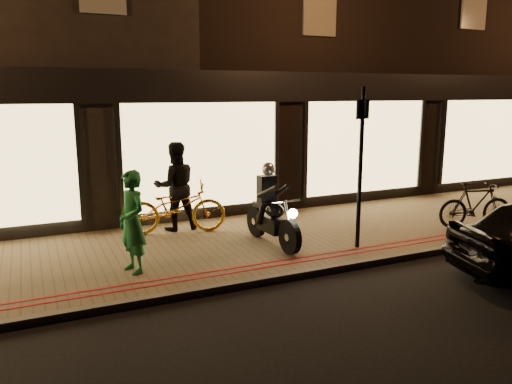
# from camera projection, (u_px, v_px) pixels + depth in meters

# --- Properties ---
(ground) EXTENTS (90.00, 90.00, 0.00)m
(ground) POSITION_uv_depth(u_px,v_px,m) (283.00, 282.00, 8.07)
(ground) COLOR black
(ground) RESTS_ON ground
(sidewalk) EXTENTS (50.00, 4.00, 0.12)m
(sidewalk) POSITION_uv_depth(u_px,v_px,m) (236.00, 245.00, 9.84)
(sidewalk) COLOR brown
(sidewalk) RESTS_ON ground
(kerb_stone) EXTENTS (50.00, 0.14, 0.12)m
(kerb_stone) POSITION_uv_depth(u_px,v_px,m) (282.00, 278.00, 8.11)
(kerb_stone) COLOR #59544C
(kerb_stone) RESTS_ON ground
(red_kerb_lines) EXTENTS (50.00, 0.26, 0.01)m
(red_kerb_lines) POSITION_uv_depth(u_px,v_px,m) (269.00, 265.00, 8.54)
(red_kerb_lines) COLOR maroon
(red_kerb_lines) RESTS_ON sidewalk
(building_row) EXTENTS (48.00, 10.11, 8.50)m
(building_row) POSITION_uv_depth(u_px,v_px,m) (148.00, 52.00, 15.25)
(building_row) COLOR black
(building_row) RESTS_ON ground
(motorcycle) EXTENTS (0.60, 1.94, 1.59)m
(motorcycle) POSITION_uv_depth(u_px,v_px,m) (271.00, 213.00, 9.60)
(motorcycle) COLOR black
(motorcycle) RESTS_ON sidewalk
(sign_post) EXTENTS (0.34, 0.13, 3.00)m
(sign_post) POSITION_uv_depth(u_px,v_px,m) (361.00, 160.00, 9.20)
(sign_post) COLOR black
(sign_post) RESTS_ON sidewalk
(bicycle_gold) EXTENTS (2.19, 1.19, 1.09)m
(bicycle_gold) POSITION_uv_depth(u_px,v_px,m) (175.00, 207.00, 10.39)
(bicycle_gold) COLOR gold
(bicycle_gold) RESTS_ON sidewalk
(bicycle_dark) EXTENTS (1.74, 0.91, 1.00)m
(bicycle_dark) POSITION_uv_depth(u_px,v_px,m) (475.00, 205.00, 10.81)
(bicycle_dark) COLOR black
(bicycle_dark) RESTS_ON sidewalk
(person_green) EXTENTS (0.57, 0.71, 1.69)m
(person_green) POSITION_uv_depth(u_px,v_px,m) (132.00, 222.00, 8.06)
(person_green) COLOR #217E3D
(person_green) RESTS_ON sidewalk
(person_dark) EXTENTS (0.96, 0.76, 1.89)m
(person_dark) POSITION_uv_depth(u_px,v_px,m) (175.00, 186.00, 10.58)
(person_dark) COLOR black
(person_dark) RESTS_ON sidewalk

